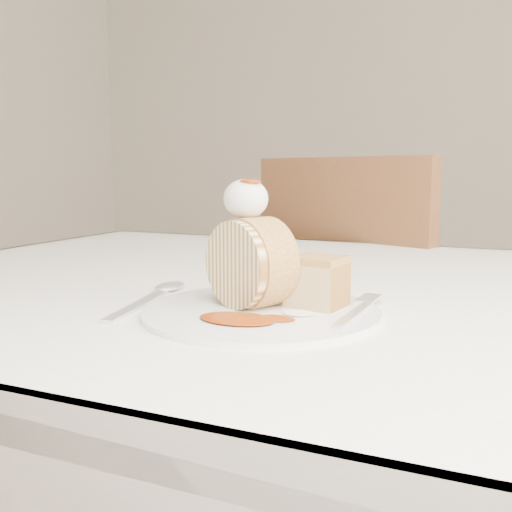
% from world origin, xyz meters
% --- Properties ---
extents(table, '(1.40, 0.90, 0.75)m').
position_xyz_m(table, '(0.00, 0.20, 0.66)').
color(table, silver).
rests_on(table, ground).
extents(chair_far, '(0.56, 0.56, 0.93)m').
position_xyz_m(chair_far, '(-0.11, 0.79, 0.53)').
color(chair_far, brown).
rests_on(chair_far, ground).
extents(plate, '(0.28, 0.28, 0.01)m').
position_xyz_m(plate, '(-0.05, 0.01, 0.75)').
color(plate, white).
rests_on(plate, table).
extents(roulade_slice, '(0.10, 0.09, 0.09)m').
position_xyz_m(roulade_slice, '(-0.06, 0.02, 0.80)').
color(roulade_slice, beige).
rests_on(roulade_slice, plate).
extents(cake_chunk, '(0.06, 0.06, 0.05)m').
position_xyz_m(cake_chunk, '(-0.00, 0.04, 0.78)').
color(cake_chunk, tan).
rests_on(cake_chunk, plate).
extents(whipped_cream, '(0.05, 0.05, 0.04)m').
position_xyz_m(whipped_cream, '(-0.07, 0.03, 0.87)').
color(whipped_cream, white).
rests_on(whipped_cream, roulade_slice).
extents(caramel_drizzle, '(0.02, 0.02, 0.01)m').
position_xyz_m(caramel_drizzle, '(-0.07, 0.02, 0.89)').
color(caramel_drizzle, '#872B05').
rests_on(caramel_drizzle, whipped_cream).
extents(caramel_pool, '(0.08, 0.06, 0.00)m').
position_xyz_m(caramel_pool, '(-0.05, -0.04, 0.76)').
color(caramel_pool, '#872B05').
rests_on(caramel_pool, plate).
extents(fork, '(0.03, 0.15, 0.00)m').
position_xyz_m(fork, '(0.04, 0.02, 0.76)').
color(fork, silver).
rests_on(fork, plate).
extents(spoon, '(0.06, 0.18, 0.00)m').
position_xyz_m(spoon, '(-0.18, -0.02, 0.75)').
color(spoon, silver).
rests_on(spoon, table).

